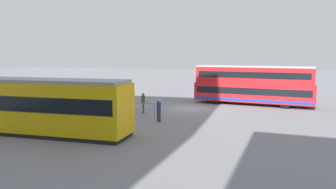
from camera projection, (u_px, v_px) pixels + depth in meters
ground_plane at (192, 108)px, 30.37m from camera, size 160.00×160.00×0.00m
double_decker_bus at (253, 85)px, 32.26m from camera, size 11.72×4.39×3.83m
tram_yellow at (33, 105)px, 20.53m from camera, size 12.70×2.66×3.46m
pedestrian_near_railing at (143, 101)px, 27.71m from camera, size 0.40×0.40×1.73m
pedestrian_crossing at (159, 109)px, 24.09m from camera, size 0.44×0.44×1.73m
pedestrian_railing at (109, 106)px, 26.92m from camera, size 7.78×0.75×1.08m
info_sign at (51, 92)px, 28.69m from camera, size 0.98×0.21×2.48m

